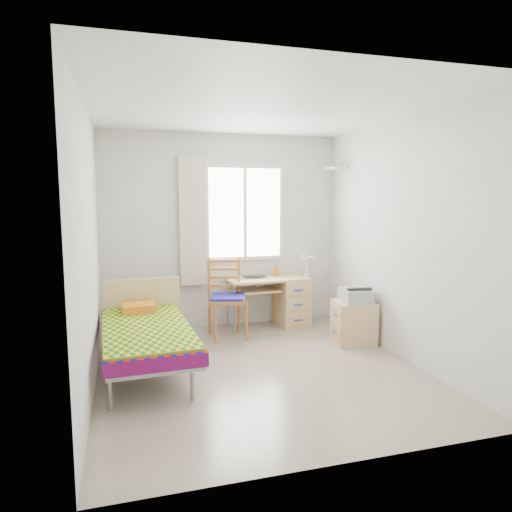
{
  "coord_description": "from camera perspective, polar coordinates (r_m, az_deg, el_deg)",
  "views": [
    {
      "loc": [
        -1.29,
        -4.3,
        1.75
      ],
      "look_at": [
        0.12,
        0.55,
        1.11
      ],
      "focal_mm": 32.0,
      "sensor_mm": 36.0,
      "label": 1
    }
  ],
  "objects": [
    {
      "name": "pen_cup",
      "position": [
        6.31,
        2.49,
        -2.05
      ],
      "size": [
        0.1,
        0.1,
        0.1
      ],
      "primitive_type": "cylinder",
      "rotation": [
        0.0,
        0.0,
        0.38
      ],
      "color": "#CA4E16",
      "rests_on": "desk"
    },
    {
      "name": "task_lamp",
      "position": [
        6.2,
        6.21,
        -0.77
      ],
      "size": [
        0.2,
        0.3,
        0.33
      ],
      "rotation": [
        0.0,
        0.0,
        -0.18
      ],
      "color": "white",
      "rests_on": "desk"
    },
    {
      "name": "book",
      "position": [
        6.1,
        -0.8,
        -3.7
      ],
      "size": [
        0.25,
        0.27,
        0.02
      ],
      "primitive_type": "imported",
      "rotation": [
        0.0,
        0.0,
        0.55
      ],
      "color": "gray",
      "rests_on": "desk"
    },
    {
      "name": "curtain",
      "position": [
        6.05,
        -7.91,
        4.34
      ],
      "size": [
        0.35,
        0.05,
        1.7
      ],
      "primitive_type": "cube",
      "color": "beige",
      "rests_on": "wall_back"
    },
    {
      "name": "desk",
      "position": [
        6.3,
        3.89,
        -5.39
      ],
      "size": [
        1.11,
        0.55,
        0.68
      ],
      "rotation": [
        0.0,
        0.0,
        0.05
      ],
      "color": "tan",
      "rests_on": "floor"
    },
    {
      "name": "wall_back",
      "position": [
        6.2,
        -4.14,
        3.08
      ],
      "size": [
        3.2,
        0.0,
        3.2
      ],
      "primitive_type": "plane",
      "rotation": [
        1.57,
        0.0,
        0.0
      ],
      "color": "silver",
      "rests_on": "ground"
    },
    {
      "name": "laptop",
      "position": [
        6.12,
        -0.19,
        -2.69
      ],
      "size": [
        0.33,
        0.23,
        0.02
      ],
      "primitive_type": "imported",
      "rotation": [
        0.0,
        0.0,
        -0.13
      ],
      "color": "black",
      "rests_on": "desk"
    },
    {
      "name": "floating_shelf",
      "position": [
        6.35,
        9.98,
        10.76
      ],
      "size": [
        0.2,
        0.32,
        0.03
      ],
      "primitive_type": "cube",
      "color": "white",
      "rests_on": "wall_right"
    },
    {
      "name": "cabinet",
      "position": [
        5.7,
        12.08,
        -8.1
      ],
      "size": [
        0.52,
        0.47,
        0.51
      ],
      "rotation": [
        0.0,
        0.0,
        -0.13
      ],
      "color": "tan",
      "rests_on": "floor"
    },
    {
      "name": "window",
      "position": [
        6.24,
        -1.4,
        5.41
      ],
      "size": [
        1.1,
        0.04,
        1.3
      ],
      "color": "white",
      "rests_on": "wall_back"
    },
    {
      "name": "chair",
      "position": [
        5.77,
        -3.63,
        -4.64
      ],
      "size": [
        0.54,
        0.54,
        1.01
      ],
      "rotation": [
        0.0,
        0.0,
        -0.28
      ],
      "color": "#A66220",
      "rests_on": "floor"
    },
    {
      "name": "wall_left",
      "position": [
        4.34,
        -20.2,
        0.85
      ],
      "size": [
        0.0,
        3.5,
        3.5
      ],
      "primitive_type": "plane",
      "rotation": [
        1.57,
        0.0,
        1.57
      ],
      "color": "silver",
      "rests_on": "ground"
    },
    {
      "name": "ceiling",
      "position": [
        4.57,
        0.53,
        17.98
      ],
      "size": [
        3.5,
        3.5,
        0.0
      ],
      "primitive_type": "plane",
      "rotation": [
        3.14,
        0.0,
        0.0
      ],
      "color": "white",
      "rests_on": "wall_back"
    },
    {
      "name": "bed",
      "position": [
        4.87,
        -13.58,
        -9.17
      ],
      "size": [
        0.95,
        1.89,
        0.8
      ],
      "rotation": [
        0.0,
        0.0,
        0.05
      ],
      "color": "gray",
      "rests_on": "floor"
    },
    {
      "name": "floor",
      "position": [
        4.82,
        0.49,
        -14.04
      ],
      "size": [
        3.5,
        3.5,
        0.0
      ],
      "primitive_type": "plane",
      "color": "#BCAD93",
      "rests_on": "ground"
    },
    {
      "name": "wall_right",
      "position": [
        5.2,
        17.66,
        1.95
      ],
      "size": [
        0.0,
        3.5,
        3.5
      ],
      "primitive_type": "plane",
      "rotation": [
        1.57,
        0.0,
        -1.57
      ],
      "color": "silver",
      "rests_on": "ground"
    },
    {
      "name": "printer",
      "position": [
        5.63,
        12.35,
        -4.77
      ],
      "size": [
        0.37,
        0.41,
        0.16
      ],
      "rotation": [
        0.0,
        0.0,
        -0.11
      ],
      "color": "#A4A7AC",
      "rests_on": "cabinet"
    }
  ]
}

